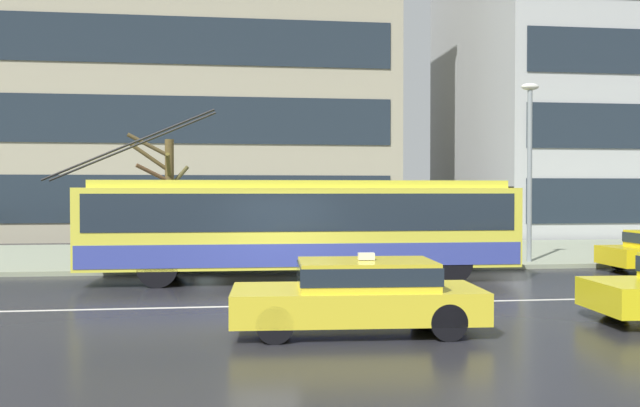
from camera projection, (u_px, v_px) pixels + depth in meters
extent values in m
plane|color=#232328|center=(284.00, 297.00, 15.50)|extent=(160.00, 160.00, 0.00)
cube|color=gray|center=(266.00, 255.00, 24.94)|extent=(80.00, 10.00, 0.14)
cube|color=silver|center=(288.00, 305.00, 14.31)|extent=(72.00, 0.14, 0.01)
cube|color=yellow|center=(301.00, 226.00, 18.45)|extent=(11.83, 2.66, 2.14)
cube|color=yellow|center=(301.00, 184.00, 18.42)|extent=(11.12, 2.40, 0.20)
cube|color=#1E2833|center=(301.00, 211.00, 18.44)|extent=(11.36, 2.68, 0.99)
cube|color=#38459E|center=(301.00, 251.00, 18.46)|extent=(11.72, 2.68, 0.60)
cube|color=#1E2833|center=(503.00, 210.00, 19.07)|extent=(0.15, 2.19, 1.07)
cube|color=black|center=(498.00, 192.00, 19.05)|extent=(0.19, 1.89, 0.28)
cylinder|color=black|center=(133.00, 146.00, 18.25)|extent=(4.52, 0.13, 1.96)
cylinder|color=black|center=(129.00, 144.00, 17.55)|extent=(4.52, 0.13, 1.96)
cylinder|color=black|center=(430.00, 256.00, 19.99)|extent=(1.04, 0.32, 1.04)
cylinder|color=black|center=(453.00, 264.00, 17.82)|extent=(1.04, 0.32, 1.04)
cylinder|color=black|center=(168.00, 259.00, 19.14)|extent=(1.04, 0.32, 1.04)
cylinder|color=black|center=(158.00, 267.00, 16.97)|extent=(1.04, 0.32, 1.04)
cylinder|color=black|center=(619.00, 260.00, 20.78)|extent=(0.62, 0.20, 0.62)
cube|color=yellow|center=(356.00, 303.00, 11.59)|extent=(4.42, 1.95, 0.55)
cube|color=yellow|center=(366.00, 274.00, 11.59)|extent=(2.41, 1.61, 0.48)
cube|color=#1E2833|center=(366.00, 273.00, 11.59)|extent=(2.46, 1.63, 0.31)
cube|color=silver|center=(366.00, 256.00, 11.58)|extent=(0.29, 0.17, 0.12)
cylinder|color=black|center=(275.00, 325.00, 10.72)|extent=(0.63, 0.23, 0.62)
cylinder|color=black|center=(274.00, 308.00, 12.25)|extent=(0.63, 0.23, 0.62)
cylinder|color=black|center=(448.00, 322.00, 10.93)|extent=(0.63, 0.23, 0.62)
cylinder|color=black|center=(427.00, 306.00, 12.45)|extent=(0.63, 0.23, 0.62)
cylinder|color=black|center=(614.00, 300.00, 13.12)|extent=(0.63, 0.23, 0.62)
cylinder|color=gray|center=(309.00, 226.00, 21.00)|extent=(0.08, 0.08, 2.42)
cylinder|color=gray|center=(193.00, 227.00, 20.55)|extent=(0.08, 0.08, 2.42)
cylinder|color=gray|center=(304.00, 224.00, 22.46)|extent=(0.08, 0.08, 2.42)
cylinder|color=gray|center=(196.00, 225.00, 22.01)|extent=(0.08, 0.08, 2.42)
cube|color=#99ADB2|center=(251.00, 223.00, 22.24)|extent=(3.45, 0.04, 1.93)
cube|color=#B2B2B7|center=(251.00, 187.00, 21.48)|extent=(3.93, 1.77, 0.08)
cube|color=brown|center=(251.00, 248.00, 21.89)|extent=(2.54, 0.36, 0.08)
cylinder|color=#5D544D|center=(382.00, 252.00, 20.83)|extent=(0.14, 0.14, 0.83)
cylinder|color=#5D544D|center=(379.00, 252.00, 20.98)|extent=(0.14, 0.14, 0.83)
cylinder|color=gray|center=(381.00, 229.00, 20.89)|extent=(0.43, 0.43, 0.59)
sphere|color=tan|center=(381.00, 216.00, 20.88)|extent=(0.23, 0.23, 0.23)
cone|color=#299351|center=(382.00, 207.00, 20.76)|extent=(1.07, 1.07, 0.29)
cylinder|color=#333333|center=(382.00, 224.00, 20.77)|extent=(0.02, 0.02, 0.77)
cylinder|color=navy|center=(327.00, 247.00, 23.04)|extent=(0.14, 0.14, 0.80)
cylinder|color=navy|center=(332.00, 247.00, 23.02)|extent=(0.14, 0.14, 0.80)
cylinder|color=maroon|center=(330.00, 227.00, 23.02)|extent=(0.43, 0.43, 0.58)
sphere|color=#D0AA86|center=(330.00, 216.00, 23.01)|extent=(0.21, 0.21, 0.21)
cone|color=black|center=(333.00, 208.00, 22.99)|extent=(1.05, 1.05, 0.27)
cylinder|color=#333333|center=(333.00, 222.00, 23.00)|extent=(0.02, 0.02, 0.73)
cylinder|color=gray|center=(530.00, 176.00, 21.85)|extent=(0.16, 0.16, 5.65)
ellipsoid|color=silver|center=(530.00, 87.00, 21.79)|extent=(0.60, 0.32, 0.24)
cylinder|color=brown|center=(170.00, 199.00, 22.57)|extent=(0.30, 0.30, 4.09)
cylinder|color=#4E4025|center=(149.00, 145.00, 22.36)|extent=(1.43, 0.34, 0.83)
cylinder|color=brown|center=(153.00, 173.00, 22.26)|extent=(1.14, 0.60, 0.66)
cylinder|color=brown|center=(179.00, 177.00, 22.76)|extent=(0.74, 0.51, 0.83)
cylinder|color=brown|center=(150.00, 158.00, 22.29)|extent=(1.34, 0.52, 0.99)
cylinder|color=brown|center=(168.00, 166.00, 22.05)|extent=(0.18, 1.09, 0.85)
cube|color=#9C957D|center=(185.00, 66.00, 37.56)|extent=(22.47, 11.46, 19.11)
cube|color=#1E2833|center=(176.00, 199.00, 31.99)|extent=(21.12, 0.06, 2.29)
cube|color=#1E2833|center=(176.00, 120.00, 31.92)|extent=(21.12, 0.06, 2.29)
cube|color=#1E2833|center=(176.00, 40.00, 31.85)|extent=(21.12, 0.06, 2.29)
cube|color=#ACAFAE|center=(623.00, 50.00, 39.56)|extent=(19.56, 13.96, 21.79)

